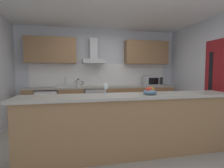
# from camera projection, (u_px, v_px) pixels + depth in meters

# --- Properties ---
(ground) EXTENTS (5.78, 4.97, 0.02)m
(ground) POSITION_uv_depth(u_px,v_px,m) (116.00, 139.00, 3.51)
(ground) COLOR gray
(ceiling) EXTENTS (5.78, 4.97, 0.02)m
(ceiling) POSITION_uv_depth(u_px,v_px,m) (116.00, 3.00, 3.32)
(ceiling) COLOR white
(wall_back) EXTENTS (5.78, 0.12, 2.60)m
(wall_back) POSITION_uv_depth(u_px,v_px,m) (100.00, 72.00, 5.40)
(wall_back) COLOR silver
(wall_back) RESTS_ON ground
(wall_right) EXTENTS (0.12, 4.97, 2.60)m
(wall_right) POSITION_uv_depth(u_px,v_px,m) (222.00, 73.00, 3.94)
(wall_right) COLOR silver
(wall_right) RESTS_ON ground
(backsplash_tile) EXTENTS (4.06, 0.02, 0.66)m
(backsplash_tile) POSITION_uv_depth(u_px,v_px,m) (101.00, 75.00, 5.34)
(backsplash_tile) COLOR white
(counter_back) EXTENTS (4.20, 0.60, 0.90)m
(counter_back) POSITION_uv_depth(u_px,v_px,m) (103.00, 102.00, 5.09)
(counter_back) COLOR olive
(counter_back) RESTS_ON ground
(counter_island) EXTENTS (3.48, 0.64, 0.96)m
(counter_island) POSITION_uv_depth(u_px,v_px,m) (131.00, 124.00, 2.81)
(counter_island) COLOR olive
(counter_island) RESTS_ON ground
(upper_cabinets) EXTENTS (4.15, 0.32, 0.70)m
(upper_cabinets) POSITION_uv_depth(u_px,v_px,m) (102.00, 52.00, 5.14)
(upper_cabinets) COLOR olive
(side_door) EXTENTS (0.08, 0.85, 2.05)m
(side_door) POSITION_uv_depth(u_px,v_px,m) (219.00, 85.00, 3.94)
(side_door) COLOR maroon
(side_door) RESTS_ON ground
(oven) EXTENTS (0.60, 0.62, 0.80)m
(oven) POSITION_uv_depth(u_px,v_px,m) (94.00, 102.00, 5.02)
(oven) COLOR slate
(oven) RESTS_ON ground
(refrigerator) EXTENTS (0.58, 0.60, 0.85)m
(refrigerator) POSITION_uv_depth(u_px,v_px,m) (47.00, 105.00, 4.74)
(refrigerator) COLOR white
(refrigerator) RESTS_ON ground
(microwave) EXTENTS (0.50, 0.38, 0.30)m
(microwave) POSITION_uv_depth(u_px,v_px,m) (153.00, 81.00, 5.33)
(microwave) COLOR #B7BABC
(microwave) RESTS_ON counter_back
(sink) EXTENTS (0.50, 0.40, 0.26)m
(sink) POSITION_uv_depth(u_px,v_px,m) (65.00, 86.00, 4.82)
(sink) COLOR silver
(sink) RESTS_ON counter_back
(kettle) EXTENTS (0.29, 0.15, 0.24)m
(kettle) POSITION_uv_depth(u_px,v_px,m) (78.00, 83.00, 4.85)
(kettle) COLOR #B7BABC
(kettle) RESTS_ON counter_back
(range_hood) EXTENTS (0.62, 0.45, 0.72)m
(range_hood) POSITION_uv_depth(u_px,v_px,m) (94.00, 55.00, 5.05)
(range_hood) COLOR #B7BABC
(wine_glass) EXTENTS (0.08, 0.08, 0.18)m
(wine_glass) POSITION_uv_depth(u_px,v_px,m) (106.00, 87.00, 2.77)
(wine_glass) COLOR silver
(wine_glass) RESTS_ON counter_island
(fruit_bowl) EXTENTS (0.22, 0.22, 0.13)m
(fruit_bowl) POSITION_uv_depth(u_px,v_px,m) (150.00, 92.00, 2.79)
(fruit_bowl) COLOR slate
(fruit_bowl) RESTS_ON counter_island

